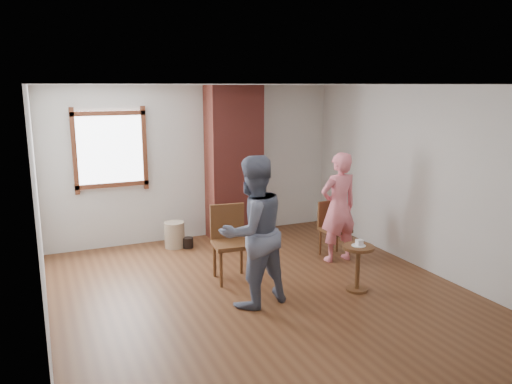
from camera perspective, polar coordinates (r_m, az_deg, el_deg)
ground at (r=6.43m, az=0.80°, el=-11.67°), size 5.50×5.50×0.00m
room_shell at (r=6.46m, az=-1.86°, el=5.15°), size 5.04×5.52×2.62m
brick_chimney at (r=8.52m, az=-2.54°, el=3.38°), size 0.90×0.50×2.60m
stoneware_crock at (r=8.25m, az=-9.30°, el=-4.83°), size 0.39×0.39×0.42m
dark_pot at (r=8.22m, az=-7.77°, el=-5.76°), size 0.22×0.22×0.17m
dining_chair_left at (r=6.78m, az=-3.03°, el=-5.28°), size 0.52×0.52×1.01m
dining_chair_right at (r=7.80m, az=8.74°, el=-3.80°), size 0.41×0.41×0.84m
side_table at (r=6.55m, az=11.57°, el=-7.68°), size 0.40×0.40×0.60m
cake_plate at (r=6.48m, az=11.64°, el=-6.01°), size 0.18×0.18×0.01m
cake_slice at (r=6.48m, az=11.73°, el=-5.71°), size 0.08×0.07×0.06m
man at (r=5.88m, az=-0.38°, el=-4.56°), size 1.01×0.87×1.81m
person_pink at (r=7.48m, az=9.41°, el=-1.74°), size 0.61×0.41×1.64m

